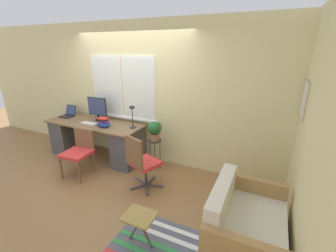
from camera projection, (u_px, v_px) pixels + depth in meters
The scene contains 17 objects.
ground_plane at pixel (114, 171), 4.24m from camera, with size 14.00×14.00×0.00m, color olive.
wall_back_with_window at pixel (134, 93), 4.49m from camera, with size 9.00×0.12×2.70m.
wall_right_with_picture at pixel (309, 126), 2.61m from camera, with size 0.08×9.00×2.70m.
desk at pixel (96, 139), 4.71m from camera, with size 2.09×0.73×0.76m.
laptop at pixel (68, 114), 5.00m from camera, with size 0.29×0.30×0.23m.
monitor at pixel (97, 108), 4.65m from camera, with size 0.47×0.16×0.49m.
keyboard at pixel (89, 123), 4.52m from camera, with size 0.34×0.13×0.02m.
mouse at pixel (97, 125), 4.42m from camera, with size 0.04×0.06×0.03m.
desk_lamp at pixel (132, 112), 4.20m from camera, with size 0.13×0.13×0.44m.
book_stack at pixel (103, 122), 4.32m from camera, with size 0.23×0.18×0.18m.
desk_chair_wooden at pixel (79, 151), 4.02m from camera, with size 0.48×0.49×0.83m.
office_chair_swivel at pixel (142, 162), 3.59m from camera, with size 0.56×0.57×0.94m.
couch_loveseat at pixel (243, 227), 2.56m from camera, with size 0.79×1.16×0.78m.
plant_stand at pixel (155, 143), 4.22m from camera, with size 0.25×0.25×0.58m.
potted_plant at pixel (155, 130), 4.13m from camera, with size 0.26×0.26×0.36m.
floor_rug_striped at pixel (161, 247), 2.63m from camera, with size 1.16×0.85×0.01m.
folding_stool at pixel (139, 218), 2.57m from camera, with size 0.36×0.30×0.41m.
Camera 1 is at (2.50, -2.93, 2.21)m, focal length 24.00 mm.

